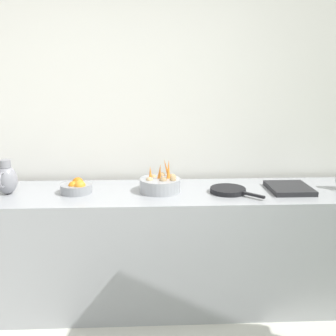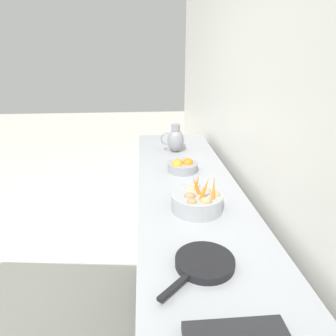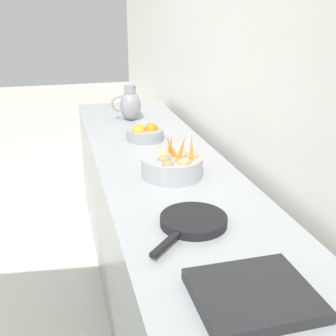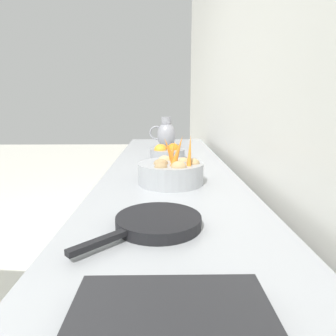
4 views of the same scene
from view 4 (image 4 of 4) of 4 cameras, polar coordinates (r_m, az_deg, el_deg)
prep_counter at (r=1.61m, az=0.49°, el=-18.13°), size 0.69×3.35×0.89m
vegetable_colander at (r=1.39m, az=0.62°, el=-0.71°), size 0.30×0.30×0.23m
orange_bowl at (r=1.99m, az=-0.18°, el=2.88°), size 0.23×0.23×0.11m
metal_pitcher_tall at (r=2.48m, az=-0.37°, el=6.42°), size 0.21×0.15×0.25m
skillet_on_counter at (r=0.92m, az=-2.06°, el=-10.14°), size 0.35×0.35×0.03m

